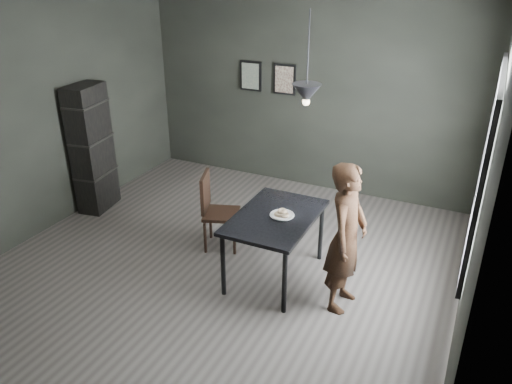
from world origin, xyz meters
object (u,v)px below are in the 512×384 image
at_px(woman, 346,238).
at_px(wood_chair, 214,206).
at_px(pendant_lamp, 306,93).
at_px(shelf_unit, 92,149).
at_px(cafe_table, 275,222).
at_px(white_plate, 282,216).

distance_m(woman, wood_chair, 1.79).
bearing_deg(pendant_lamp, shelf_unit, 173.01).
relative_size(cafe_table, white_plate, 5.22).
relative_size(wood_chair, shelf_unit, 0.54).
bearing_deg(woman, white_plate, 79.95).
xyz_separation_m(wood_chair, pendant_lamp, (1.16, -0.18, 1.51)).
height_order(cafe_table, shelf_unit, shelf_unit).
height_order(wood_chair, pendant_lamp, pendant_lamp).
bearing_deg(white_plate, cafe_table, -166.48).
xyz_separation_m(white_plate, pendant_lamp, (0.18, 0.08, 1.29)).
relative_size(white_plate, woman, 0.15).
height_order(wood_chair, shelf_unit, shelf_unit).
xyz_separation_m(white_plate, shelf_unit, (-2.99, 0.47, 0.11)).
distance_m(cafe_table, pendant_lamp, 1.41).
xyz_separation_m(woman, pendant_lamp, (-0.56, 0.26, 1.28)).
distance_m(cafe_table, woman, 0.83).
xyz_separation_m(cafe_table, wood_chair, (-0.91, 0.28, -0.14)).
bearing_deg(shelf_unit, woman, -19.13).
distance_m(woman, pendant_lamp, 1.42).
bearing_deg(cafe_table, shelf_unit, 170.50).
distance_m(wood_chair, pendant_lamp, 1.92).
relative_size(white_plate, shelf_unit, 0.13).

